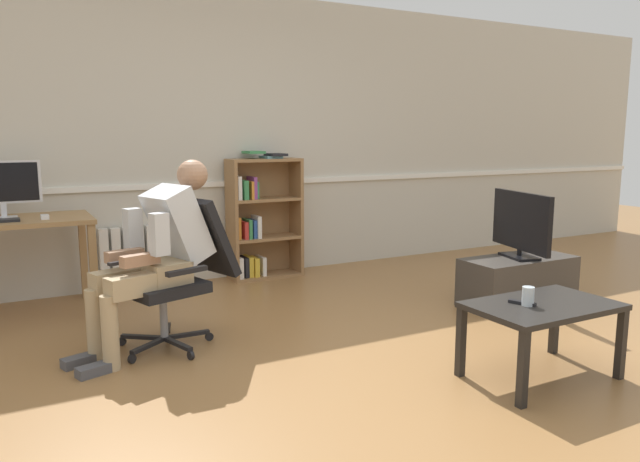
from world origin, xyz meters
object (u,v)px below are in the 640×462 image
object	(u,v)px
person_seated	(157,251)
computer_desk	(0,233)
radiator	(146,257)
imac_monitor	(2,185)
tv_screen	(521,224)
bookshelf	(260,219)
tv_stand	(518,281)
spare_remote	(522,303)
computer_mouse	(45,217)
coffee_table	(542,313)
office_chair	(182,266)
drinking_glass	(528,296)

from	to	relation	value
person_seated	computer_desk	bearing A→B (deg)	-162.42
radiator	person_seated	size ratio (longest dim) A/B	0.65
imac_monitor	person_seated	bearing A→B (deg)	-57.94
radiator	tv_screen	world-z (taller)	tv_screen
bookshelf	tv_stand	distance (m)	2.44
computer_desk	spare_remote	world-z (taller)	computer_desk
computer_mouse	spare_remote	size ratio (longest dim) A/B	0.67
computer_desk	bookshelf	xyz separation A→B (m)	(2.22, 0.29, -0.08)
bookshelf	radiator	size ratio (longest dim) A/B	1.56
radiator	coffee_table	size ratio (longest dim) A/B	0.94
coffee_table	spare_remote	world-z (taller)	spare_remote
imac_monitor	office_chair	distance (m)	1.70
drinking_glass	computer_desk	bearing A→B (deg)	133.18
computer_mouse	radiator	distance (m)	1.09
office_chair	computer_mouse	bearing A→B (deg)	-162.75
radiator	coffee_table	xyz separation A→B (m)	(1.54, -3.14, 0.10)
bookshelf	spare_remote	bearing A→B (deg)	-83.54
bookshelf	person_seated	bearing A→B (deg)	-131.19
imac_monitor	coffee_table	distance (m)	3.92
drinking_glass	imac_monitor	bearing A→B (deg)	131.93
computer_desk	person_seated	world-z (taller)	person_seated
computer_mouse	office_chair	xyz separation A→B (m)	(0.74, -1.08, -0.25)
office_chair	tv_stand	bearing A→B (deg)	64.42
tv_stand	tv_screen	bearing A→B (deg)	-14.08
radiator	tv_stand	xyz separation A→B (m)	(2.59, -1.98, -0.09)
imac_monitor	coffee_table	size ratio (longest dim) A/B	0.65
computer_mouse	bookshelf	distance (m)	1.97
bookshelf	drinking_glass	xyz separation A→B (m)	(0.35, -3.03, -0.08)
radiator	coffee_table	bearing A→B (deg)	-63.84
person_seated	bookshelf	bearing A→B (deg)	121.51
bookshelf	spare_remote	xyz separation A→B (m)	(0.34, -3.00, -0.12)
person_seated	tv_stand	world-z (taller)	person_seated
imac_monitor	office_chair	bearing A→B (deg)	-51.62
person_seated	spare_remote	world-z (taller)	person_seated
computer_mouse	bookshelf	xyz separation A→B (m)	(1.92, 0.41, -0.20)
imac_monitor	bookshelf	world-z (taller)	bookshelf
imac_monitor	person_seated	distance (m)	1.61
bookshelf	drinking_glass	world-z (taller)	bookshelf
drinking_glass	spare_remote	bearing A→B (deg)	104.43
tv_stand	coffee_table	bearing A→B (deg)	-131.97
drinking_glass	spare_remote	distance (m)	0.06
imac_monitor	computer_mouse	distance (m)	0.41
bookshelf	coffee_table	size ratio (longest dim) A/B	1.47
computer_mouse	coffee_table	bearing A→B (deg)	-47.86
computer_desk	spare_remote	size ratio (longest dim) A/B	8.65
imac_monitor	drinking_glass	distance (m)	3.82
computer_mouse	coffee_table	distance (m)	3.56
radiator	drinking_glass	distance (m)	3.45
computer_desk	person_seated	bearing A→B (deg)	-55.12
radiator	computer_mouse	bearing A→B (deg)	-148.61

